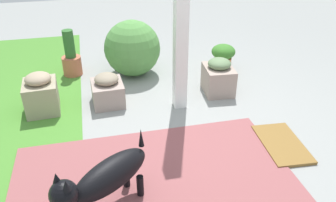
% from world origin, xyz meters
% --- Properties ---
extents(ground_plane, '(12.00, 12.00, 0.00)m').
position_xyz_m(ground_plane, '(0.00, 0.00, 0.00)').
color(ground_plane, gray).
extents(brick_path, '(1.80, 2.40, 0.02)m').
position_xyz_m(brick_path, '(-1.01, 0.41, 0.01)').
color(brick_path, '#8F4D4F').
rests_on(brick_path, ground).
extents(stone_planter_nearest, '(0.45, 0.37, 0.45)m').
position_xyz_m(stone_planter_nearest, '(0.58, -0.68, 0.20)').
color(stone_planter_nearest, '#A28D81').
rests_on(stone_planter_nearest, ground).
extents(stone_planter_mid, '(0.42, 0.37, 0.38)m').
position_xyz_m(stone_planter_mid, '(0.60, 0.68, 0.17)').
color(stone_planter_mid, gray).
rests_on(stone_planter_mid, ground).
extents(stone_planter_far, '(0.41, 0.38, 0.47)m').
position_xyz_m(stone_planter_far, '(0.59, 1.42, 0.22)').
color(stone_planter_far, gray).
rests_on(stone_planter_far, ground).
extents(round_shrub, '(0.76, 0.76, 0.76)m').
position_xyz_m(round_shrub, '(1.35, 0.28, 0.38)').
color(round_shrub, '#508C42').
rests_on(round_shrub, ground).
extents(terracotta_pot_broad, '(0.33, 0.33, 0.40)m').
position_xyz_m(terracotta_pot_broad, '(1.14, -0.96, 0.23)').
color(terracotta_pot_broad, '#B86F41').
rests_on(terracotta_pot_broad, ground).
extents(terracotta_pot_tall, '(0.26, 0.26, 0.63)m').
position_xyz_m(terracotta_pot_tall, '(1.52, 1.10, 0.23)').
color(terracotta_pot_tall, '#B76145').
rests_on(terracotta_pot_tall, ground).
extents(dog, '(0.63, 0.76, 0.58)m').
position_xyz_m(dog, '(-1.08, 0.82, 0.34)').
color(dog, black).
rests_on(dog, ground).
extents(doormat, '(0.69, 0.43, 0.03)m').
position_xyz_m(doormat, '(-0.62, -0.91, 0.01)').
color(doormat, brown).
rests_on(doormat, ground).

